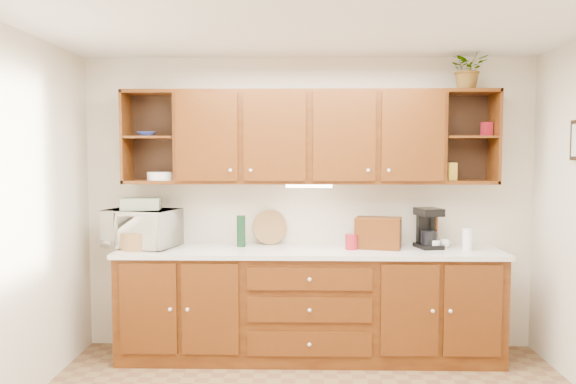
{
  "coord_description": "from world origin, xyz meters",
  "views": [
    {
      "loc": [
        -0.07,
        -3.28,
        1.76
      ],
      "look_at": [
        -0.17,
        1.15,
        1.45
      ],
      "focal_mm": 35.0,
      "sensor_mm": 36.0,
      "label": 1
    }
  ],
  "objects_px": {
    "microwave": "(142,228)",
    "bread_box": "(378,233)",
    "potted_plant": "(468,69)",
    "coffee_maker": "(428,229)"
  },
  "relations": [
    {
      "from": "microwave",
      "to": "bread_box",
      "type": "xyz_separation_m",
      "value": [
        2.04,
        -0.02,
        -0.03
      ]
    },
    {
      "from": "potted_plant",
      "to": "bread_box",
      "type": "bearing_deg",
      "value": -175.92
    },
    {
      "from": "bread_box",
      "to": "potted_plant",
      "type": "height_order",
      "value": "potted_plant"
    },
    {
      "from": "bread_box",
      "to": "potted_plant",
      "type": "bearing_deg",
      "value": 18.69
    },
    {
      "from": "microwave",
      "to": "coffee_maker",
      "type": "xyz_separation_m",
      "value": [
        2.47,
        0.01,
        0.0
      ]
    },
    {
      "from": "bread_box",
      "to": "coffee_maker",
      "type": "relative_size",
      "value": 1.1
    },
    {
      "from": "microwave",
      "to": "coffee_maker",
      "type": "relative_size",
      "value": 1.72
    },
    {
      "from": "microwave",
      "to": "bread_box",
      "type": "distance_m",
      "value": 2.04
    },
    {
      "from": "microwave",
      "to": "bread_box",
      "type": "height_order",
      "value": "microwave"
    },
    {
      "from": "microwave",
      "to": "potted_plant",
      "type": "distance_m",
      "value": 3.11
    }
  ]
}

